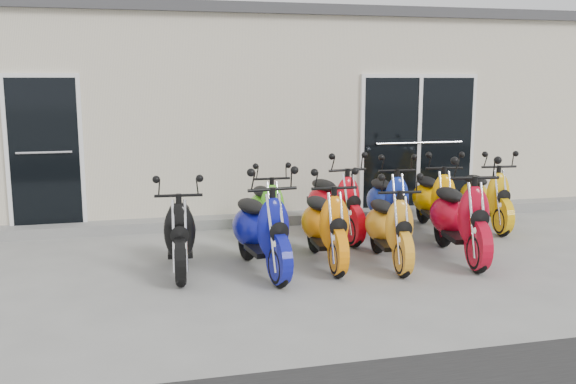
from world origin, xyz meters
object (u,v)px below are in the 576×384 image
(scooter_front_blue, at_px, (261,218))
(scooter_front_orange_a, at_px, (325,214))
(scooter_back_green, at_px, (267,200))
(scooter_back_extra, at_px, (486,188))
(scooter_front_black, at_px, (179,221))
(scooter_back_yellow, at_px, (435,190))
(scooter_front_orange_b, at_px, (390,217))
(scooter_back_red, at_px, (335,194))
(scooter_front_red, at_px, (460,206))
(scooter_back_blue, at_px, (388,193))

(scooter_front_blue, distance_m, scooter_front_orange_a, 0.84)
(scooter_back_green, relative_size, scooter_back_extra, 0.94)
(scooter_front_black, xyz_separation_m, scooter_back_yellow, (3.81, 1.16, 0.01))
(scooter_front_blue, bearing_deg, scooter_front_orange_b, -8.96)
(scooter_back_yellow, distance_m, scooter_back_extra, 0.85)
(scooter_back_red, relative_size, scooter_back_extra, 1.04)
(scooter_front_black, relative_size, scooter_front_orange_a, 0.97)
(scooter_front_red, distance_m, scooter_back_extra, 1.90)
(scooter_back_green, distance_m, scooter_back_yellow, 2.52)
(scooter_front_black, bearing_deg, scooter_back_blue, 25.17)
(scooter_front_red, height_order, scooter_back_extra, scooter_front_red)
(scooter_front_black, distance_m, scooter_front_red, 3.45)
(scooter_back_green, bearing_deg, scooter_back_extra, -0.27)
(scooter_front_blue, distance_m, scooter_back_yellow, 3.22)
(scooter_front_blue, xyz_separation_m, scooter_back_red, (1.35, 1.38, -0.02))
(scooter_back_extra, bearing_deg, scooter_front_red, -125.00)
(scooter_front_red, xyz_separation_m, scooter_back_red, (-1.18, 1.41, -0.04))
(scooter_front_red, bearing_deg, scooter_back_yellow, 83.54)
(scooter_front_black, relative_size, scooter_back_green, 1.05)
(scooter_front_orange_b, xyz_separation_m, scooter_back_blue, (0.60, 1.46, 0.02))
(scooter_back_blue, bearing_deg, scooter_front_orange_a, -131.50)
(scooter_front_orange_b, bearing_deg, scooter_front_blue, -175.81)
(scooter_front_blue, relative_size, scooter_front_red, 0.96)
(scooter_front_orange_a, xyz_separation_m, scooter_front_red, (1.70, -0.18, 0.05))
(scooter_front_blue, height_order, scooter_back_green, scooter_front_blue)
(scooter_front_orange_a, bearing_deg, scooter_front_black, 179.45)
(scooter_back_yellow, xyz_separation_m, scooter_back_extra, (0.85, 0.01, -0.01))
(scooter_front_orange_b, height_order, scooter_back_blue, scooter_back_blue)
(scooter_front_blue, bearing_deg, scooter_front_black, 157.93)
(scooter_back_red, distance_m, scooter_back_blue, 0.83)
(scooter_front_blue, distance_m, scooter_back_blue, 2.59)
(scooter_front_red, height_order, scooter_back_green, scooter_front_red)
(scooter_back_extra, bearing_deg, scooter_back_yellow, -173.94)
(scooter_front_orange_a, distance_m, scooter_front_orange_b, 0.78)
(scooter_back_yellow, bearing_deg, scooter_front_orange_b, -123.62)
(scooter_front_orange_a, relative_size, scooter_front_orange_b, 1.05)
(scooter_back_yellow, bearing_deg, scooter_front_blue, -145.47)
(scooter_back_green, xyz_separation_m, scooter_back_yellow, (2.52, -0.06, 0.04))
(scooter_front_black, relative_size, scooter_front_blue, 0.93)
(scooter_front_orange_b, xyz_separation_m, scooter_back_extra, (2.17, 1.46, 0.02))
(scooter_front_black, height_order, scooter_front_orange_b, scooter_front_black)
(scooter_back_red, distance_m, scooter_back_extra, 2.40)
(scooter_front_orange_a, height_order, scooter_back_red, scooter_back_red)
(scooter_front_orange_a, height_order, scooter_front_red, scooter_front_red)
(scooter_front_black, bearing_deg, scooter_back_green, 47.68)
(scooter_front_orange_a, xyz_separation_m, scooter_back_extra, (2.92, 1.26, -0.01))
(scooter_front_orange_b, relative_size, scooter_back_blue, 0.97)
(scooter_front_orange_b, height_order, scooter_back_red, scooter_back_red)
(scooter_back_red, xyz_separation_m, scooter_back_extra, (2.40, 0.03, -0.02))
(scooter_back_blue, bearing_deg, scooter_front_orange_b, -106.80)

